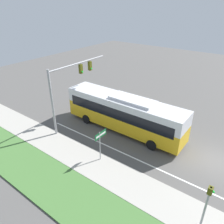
{
  "coord_description": "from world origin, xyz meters",
  "views": [
    {
      "loc": [
        -15.92,
        -1.38,
        11.6
      ],
      "look_at": [
        -1.0,
        9.77,
        1.85
      ],
      "focal_mm": 35.0,
      "sensor_mm": 36.0,
      "label": 1
    }
  ],
  "objects_px": {
    "signal_gantry": "(70,82)",
    "street_sign": "(100,140)",
    "bus": "(124,112)",
    "pedestrian_signal": "(207,201)"
  },
  "relations": [
    {
      "from": "bus",
      "to": "pedestrian_signal",
      "type": "height_order",
      "value": "bus"
    },
    {
      "from": "bus",
      "to": "signal_gantry",
      "type": "relative_size",
      "value": 1.67
    },
    {
      "from": "street_sign",
      "to": "signal_gantry",
      "type": "bearing_deg",
      "value": 65.98
    },
    {
      "from": "pedestrian_signal",
      "to": "signal_gantry",
      "type": "bearing_deg",
      "value": 75.22
    },
    {
      "from": "bus",
      "to": "street_sign",
      "type": "xyz_separation_m",
      "value": [
        -4.88,
        -1.13,
        -0.09
      ]
    },
    {
      "from": "bus",
      "to": "signal_gantry",
      "type": "height_order",
      "value": "signal_gantry"
    },
    {
      "from": "bus",
      "to": "pedestrian_signal",
      "type": "distance_m",
      "value": 11.13
    },
    {
      "from": "signal_gantry",
      "to": "street_sign",
      "type": "distance_m",
      "value": 6.86
    },
    {
      "from": "bus",
      "to": "pedestrian_signal",
      "type": "relative_size",
      "value": 3.93
    },
    {
      "from": "signal_gantry",
      "to": "street_sign",
      "type": "height_order",
      "value": "signal_gantry"
    }
  ]
}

